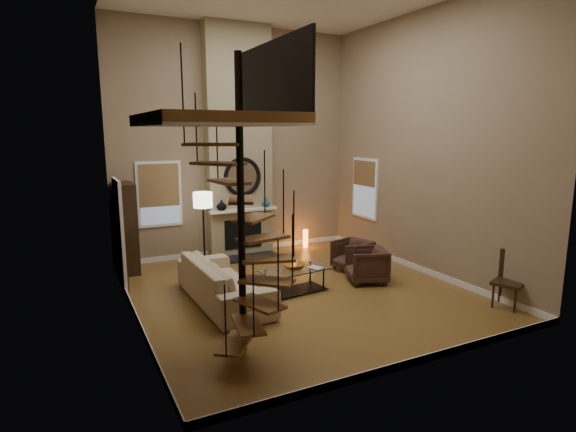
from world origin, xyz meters
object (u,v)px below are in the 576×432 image
coffee_table (295,278)px  floor_lamp (203,206)px  sofa (223,281)px  accent_lamp (305,238)px  armchair_near (355,255)px  side_chair (510,277)px  hutch (126,229)px  armchair_far (370,265)px

coffee_table → floor_lamp: floor_lamp is taller
sofa → floor_lamp: bearing=-9.5°
accent_lamp → armchair_near: bearing=-89.6°
side_chair → coffee_table: bearing=142.8°
hutch → coffee_table: 3.92m
armchair_far → sofa: bearing=-74.4°
coffee_table → hutch: bearing=133.7°
armchair_far → coffee_table: size_ratio=0.57×
armchair_near → floor_lamp: bearing=-134.4°
armchair_near → accent_lamp: armchair_near is taller
floor_lamp → accent_lamp: bearing=11.9°
coffee_table → accent_lamp: accent_lamp is taller
armchair_near → sofa: bearing=-95.9°
hutch → floor_lamp: size_ratio=1.15×
floor_lamp → armchair_far: bearing=-41.4°
armchair_near → armchair_far: 0.82m
floor_lamp → side_chair: bearing=-48.0°
armchair_near → accent_lamp: size_ratio=1.57×
accent_lamp → side_chair: (1.23, -5.19, 0.28)m
sofa → accent_lamp: bearing=-50.7°
hutch → armchair_near: size_ratio=2.73×
coffee_table → side_chair: bearing=-37.2°
coffee_table → side_chair: size_ratio=1.36×
sofa → accent_lamp: 4.23m
floor_lamp → accent_lamp: floor_lamp is taller
armchair_near → side_chair: (1.21, -2.97, 0.17)m
armchair_far → accent_lamp: armchair_far is taller
hutch → side_chair: hutch is taller
armchair_near → floor_lamp: 3.50m
floor_lamp → coffee_table: bearing=-64.3°
sofa → coffee_table: size_ratio=1.88×
floor_lamp → side_chair: (4.13, -4.58, -0.89)m
armchair_near → floor_lamp: (-2.92, 1.61, 1.06)m
armchair_far → side_chair: (1.39, -2.17, 0.17)m
sofa → hutch: bearing=24.0°
hutch → floor_lamp: hutch is taller
hutch → floor_lamp: 1.73m
armchair_near → side_chair: side_chair is taller
armchair_near → floor_lamp: size_ratio=0.42×
hutch → side_chair: size_ratio=1.99×
hutch → armchair_near: 5.01m
armchair_near → armchair_far: (-0.17, -0.80, 0.00)m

